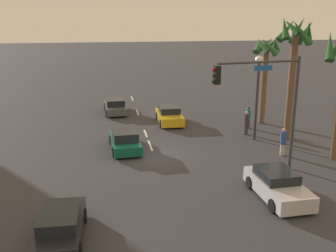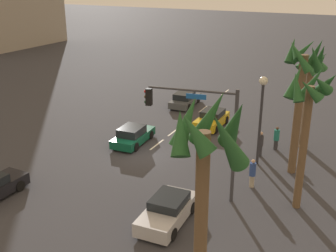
# 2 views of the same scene
# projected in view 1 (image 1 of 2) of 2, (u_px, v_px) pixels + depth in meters

# --- Properties ---
(ground_plane) EXTENTS (220.00, 220.00, 0.00)m
(ground_plane) POSITION_uv_depth(u_px,v_px,m) (154.00, 156.00, 24.81)
(ground_plane) COLOR #333338
(lane_stripe_0) EXTENTS (2.34, 0.14, 0.01)m
(lane_stripe_0) POSITION_uv_depth(u_px,v_px,m) (132.00, 98.00, 41.87)
(lane_stripe_0) COLOR silver
(lane_stripe_0) RESTS_ON ground_plane
(lane_stripe_1) EXTENTS (2.10, 0.14, 0.01)m
(lane_stripe_1) POSITION_uv_depth(u_px,v_px,m) (138.00, 112.00, 35.76)
(lane_stripe_1) COLOR silver
(lane_stripe_1) RESTS_ON ground_plane
(lane_stripe_2) EXTENTS (1.92, 0.14, 0.01)m
(lane_stripe_2) POSITION_uv_depth(u_px,v_px,m) (146.00, 133.00, 29.44)
(lane_stripe_2) COLOR silver
(lane_stripe_2) RESTS_ON ground_plane
(lane_stripe_3) EXTENTS (2.19, 0.14, 0.01)m
(lane_stripe_3) POSITION_uv_depth(u_px,v_px,m) (150.00, 145.00, 26.72)
(lane_stripe_3) COLOR silver
(lane_stripe_3) RESTS_ON ground_plane
(car_0) EXTENTS (4.36, 2.07, 1.34)m
(car_0) POSITION_uv_depth(u_px,v_px,m) (115.00, 106.00, 35.52)
(car_0) COLOR #474C51
(car_0) RESTS_ON ground_plane
(car_1) EXTENTS (4.21, 1.89, 1.35)m
(car_1) POSITION_uv_depth(u_px,v_px,m) (61.00, 227.00, 15.24)
(car_1) COLOR black
(car_1) RESTS_ON ground_plane
(car_2) EXTENTS (4.28, 2.08, 1.37)m
(car_2) POSITION_uv_depth(u_px,v_px,m) (277.00, 185.00, 18.96)
(car_2) COLOR #B7B7BC
(car_2) RESTS_ON ground_plane
(car_3) EXTENTS (4.21, 2.07, 1.36)m
(car_3) POSITION_uv_depth(u_px,v_px,m) (125.00, 141.00, 25.75)
(car_3) COLOR #0F5138
(car_3) RESTS_ON ground_plane
(car_4) EXTENTS (4.00, 1.98, 1.37)m
(car_4) POSITION_uv_depth(u_px,v_px,m) (169.00, 116.00, 32.17)
(car_4) COLOR gold
(car_4) RESTS_ON ground_plane
(traffic_signal) EXTENTS (0.98, 5.18, 6.54)m
(traffic_signal) POSITION_uv_depth(u_px,v_px,m) (269.00, 96.00, 21.03)
(traffic_signal) COLOR #38383D
(traffic_signal) RESTS_ON ground_plane
(streetlamp) EXTENTS (0.56, 0.56, 6.02)m
(streetlamp) POSITION_uv_depth(u_px,v_px,m) (258.00, 82.00, 26.83)
(streetlamp) COLOR #2D2D33
(streetlamp) RESTS_ON ground_plane
(pedestrian_0) EXTENTS (0.55, 0.55, 1.80)m
(pedestrian_0) POSITION_uv_depth(u_px,v_px,m) (283.00, 141.00, 24.63)
(pedestrian_0) COLOR #B2A58C
(pedestrian_0) RESTS_ON ground_plane
(pedestrian_1) EXTENTS (0.48, 0.48, 1.81)m
(pedestrian_1) POSITION_uv_depth(u_px,v_px,m) (246.00, 122.00, 28.96)
(pedestrian_1) COLOR #333338
(pedestrian_1) RESTS_ON ground_plane
(pedestrian_2) EXTENTS (0.56, 0.56, 1.75)m
(pedestrian_2) POSITION_uv_depth(u_px,v_px,m) (248.00, 117.00, 30.61)
(pedestrian_2) COLOR #333338
(pedestrian_2) RESTS_ON ground_plane
(palm_tree_1) EXTENTS (2.67, 2.55, 8.64)m
(palm_tree_1) POSITION_uv_depth(u_px,v_px,m) (295.00, 50.00, 26.39)
(palm_tree_1) COLOR brown
(palm_tree_1) RESTS_ON ground_plane
(palm_tree_3) EXTENTS (2.52, 2.35, 7.17)m
(palm_tree_3) POSITION_uv_depth(u_px,v_px,m) (266.00, 59.00, 30.84)
(palm_tree_3) COLOR brown
(palm_tree_3) RESTS_ON ground_plane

